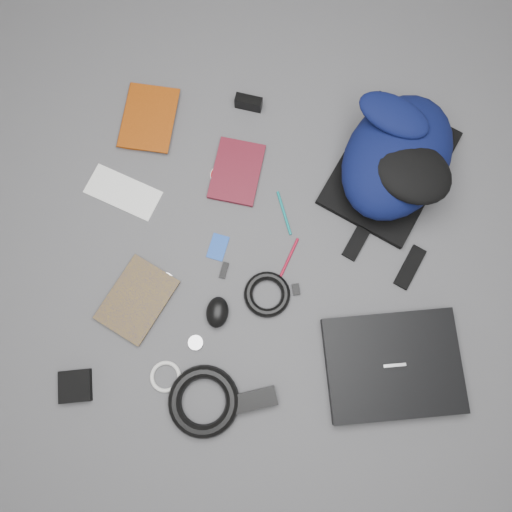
# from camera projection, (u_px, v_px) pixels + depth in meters

# --- Properties ---
(ground) EXTENTS (4.00, 4.00, 0.00)m
(ground) POSITION_uv_depth(u_px,v_px,m) (256.00, 257.00, 1.55)
(ground) COLOR #4F4F51
(ground) RESTS_ON ground
(backpack) EXTENTS (0.49, 0.57, 0.20)m
(backpack) POSITION_uv_depth(u_px,v_px,m) (397.00, 157.00, 1.51)
(backpack) COLOR black
(backpack) RESTS_ON ground
(laptop) EXTENTS (0.44, 0.38, 0.04)m
(laptop) POSITION_uv_depth(u_px,v_px,m) (393.00, 365.00, 1.46)
(laptop) COLOR black
(laptop) RESTS_ON ground
(textbook_red) EXTENTS (0.18, 0.24, 0.03)m
(textbook_red) POSITION_uv_depth(u_px,v_px,m) (123.00, 115.00, 1.64)
(textbook_red) COLOR #823107
(textbook_red) RESTS_ON ground
(comic_book) EXTENTS (0.25, 0.28, 0.02)m
(comic_book) POSITION_uv_depth(u_px,v_px,m) (114.00, 286.00, 1.52)
(comic_book) COLOR #AB840C
(comic_book) RESTS_ON ground
(envelope) EXTENTS (0.26, 0.17, 0.00)m
(envelope) POSITION_uv_depth(u_px,v_px,m) (123.00, 192.00, 1.59)
(envelope) COLOR white
(envelope) RESTS_ON ground
(dvd_case) EXTENTS (0.17, 0.22, 0.02)m
(dvd_case) POSITION_uv_depth(u_px,v_px,m) (237.00, 172.00, 1.60)
(dvd_case) COLOR #4B0E18
(dvd_case) RESTS_ON ground
(compact_camera) EXTENTS (0.09, 0.04, 0.05)m
(compact_camera) POSITION_uv_depth(u_px,v_px,m) (249.00, 103.00, 1.63)
(compact_camera) COLOR black
(compact_camera) RESTS_ON ground
(sticker_disc) EXTENTS (0.09, 0.09, 0.00)m
(sticker_disc) POSITION_uv_depth(u_px,v_px,m) (221.00, 175.00, 1.60)
(sticker_disc) COLOR white
(sticker_disc) RESTS_ON ground
(pen_teal) EXTENTS (0.06, 0.14, 0.01)m
(pen_teal) POSITION_uv_depth(u_px,v_px,m) (284.00, 213.00, 1.57)
(pen_teal) COLOR #0D7979
(pen_teal) RESTS_ON ground
(pen_red) EXTENTS (0.06, 0.15, 0.01)m
(pen_red) POSITION_uv_depth(u_px,v_px,m) (288.00, 260.00, 1.54)
(pen_red) COLOR maroon
(pen_red) RESTS_ON ground
(id_badge) EXTENTS (0.07, 0.09, 0.00)m
(id_badge) POSITION_uv_depth(u_px,v_px,m) (218.00, 247.00, 1.55)
(id_badge) COLOR #1644A9
(id_badge) RESTS_ON ground
(usb_black) EXTENTS (0.03, 0.05, 0.01)m
(usb_black) POSITION_uv_depth(u_px,v_px,m) (224.00, 270.00, 1.54)
(usb_black) COLOR black
(usb_black) RESTS_ON ground
(key_fob) EXTENTS (0.03, 0.04, 0.01)m
(key_fob) POSITION_uv_depth(u_px,v_px,m) (296.00, 289.00, 1.52)
(key_fob) COLOR black
(key_fob) RESTS_ON ground
(mouse) EXTENTS (0.07, 0.09, 0.05)m
(mouse) POSITION_uv_depth(u_px,v_px,m) (217.00, 312.00, 1.49)
(mouse) COLOR black
(mouse) RESTS_ON ground
(headphone_left) EXTENTS (0.06, 0.06, 0.01)m
(headphone_left) POSITION_uv_depth(u_px,v_px,m) (166.00, 281.00, 1.53)
(headphone_left) COLOR silver
(headphone_left) RESTS_ON ground
(headphone_right) EXTENTS (0.06, 0.06, 0.01)m
(headphone_right) POSITION_uv_depth(u_px,v_px,m) (196.00, 343.00, 1.49)
(headphone_right) COLOR #BCBCBE
(headphone_right) RESTS_ON ground
(cable_coil) EXTENTS (0.16, 0.16, 0.03)m
(cable_coil) POSITION_uv_depth(u_px,v_px,m) (267.00, 294.00, 1.51)
(cable_coil) COLOR black
(cable_coil) RESTS_ON ground
(power_brick) EXTENTS (0.14, 0.09, 0.03)m
(power_brick) POSITION_uv_depth(u_px,v_px,m) (255.00, 400.00, 1.45)
(power_brick) COLOR black
(power_brick) RESTS_ON ground
(power_cord_coil) EXTENTS (0.21, 0.21, 0.04)m
(power_cord_coil) POSITION_uv_depth(u_px,v_px,m) (204.00, 401.00, 1.44)
(power_cord_coil) COLOR black
(power_cord_coil) RESTS_ON ground
(pouch) EXTENTS (0.11, 0.11, 0.02)m
(pouch) POSITION_uv_depth(u_px,v_px,m) (75.00, 386.00, 1.46)
(pouch) COLOR black
(pouch) RESTS_ON ground
(white_cable_coil) EXTENTS (0.10, 0.10, 0.01)m
(white_cable_coil) POSITION_uv_depth(u_px,v_px,m) (165.00, 377.00, 1.47)
(white_cable_coil) COLOR white
(white_cable_coil) RESTS_ON ground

